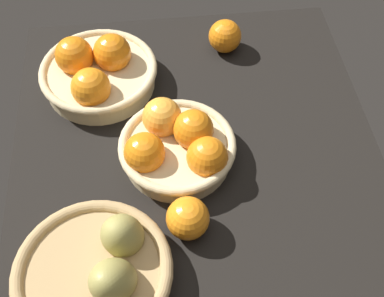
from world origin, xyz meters
The scene contains 6 objects.
market_tray centered at (0.00, 0.00, 1.50)cm, with size 84.00×72.00×3.00cm, color black.
basket_center centered at (0.29, 3.81, 7.05)cm, with size 22.28×22.28×10.21cm.
basket_far_right centered at (21.16, 18.82, 7.05)cm, with size 24.95×24.95×10.90cm.
basket_far_left_pears centered at (-23.09, 18.51, 6.59)cm, with size 25.64×25.64×12.60cm.
loose_orange_front_gap centered at (-15.34, 3.42, 6.76)cm, with size 7.52×7.52×7.52cm, color orange.
loose_orange_back_gap centered at (29.71, -9.80, 6.74)cm, with size 7.47×7.47×7.47cm, color orange.
Camera 1 is at (-54.62, 7.05, 80.69)cm, focal length 45.71 mm.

